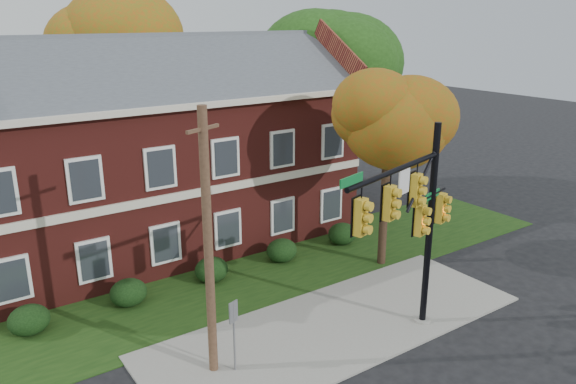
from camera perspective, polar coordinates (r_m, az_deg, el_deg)
ground at (r=19.83m, az=6.92°, el=-14.63°), size 120.00×120.00×0.00m
sidewalk at (r=20.45m, az=5.02°, el=-13.36°), size 14.00×5.00×0.08m
grass_strip at (r=24.03m, az=-2.68°, el=-8.41°), size 30.00×6.00×0.04m
apartment_building at (r=26.66m, az=-13.39°, el=5.05°), size 18.80×8.80×9.74m
hedge_far_left at (r=21.65m, az=-24.82°, el=-11.72°), size 1.40×1.26×1.05m
hedge_left at (r=22.32m, az=-15.91°, el=-9.80°), size 1.40×1.26×1.05m
hedge_center at (r=23.49m, az=-7.79°, el=-7.83°), size 1.40×1.26×1.05m
hedge_right at (r=25.10m, az=-0.64°, el=-5.95°), size 1.40×1.26×1.05m
hedge_far_right at (r=27.06m, az=5.52°, el=-4.25°), size 1.40×1.26×1.05m
tree_near_right at (r=23.56m, az=10.86°, el=7.80°), size 4.50×4.25×8.58m
tree_right_rear at (r=32.71m, az=4.78°, el=13.23°), size 6.30×5.95×10.62m
tree_far_rear at (r=33.96m, az=-16.79°, el=13.95°), size 6.84×6.46×11.52m
traffic_signal at (r=18.21m, az=12.61°, el=-2.20°), size 6.30×1.94×7.25m
utility_pole at (r=16.34m, az=-8.10°, el=-5.47°), size 1.21×0.59×8.23m
sign_post at (r=17.36m, az=-5.53°, el=-13.28°), size 0.35×0.15×2.42m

